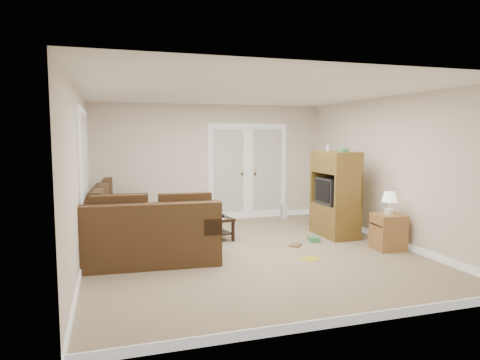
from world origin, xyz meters
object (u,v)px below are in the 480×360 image
object	(u,v)px
sectional_sofa	(132,228)
tv_armoire	(335,194)
coffee_table	(211,225)
side_cabinet	(388,229)

from	to	relation	value
sectional_sofa	tv_armoire	world-z (taller)	tv_armoire
sectional_sofa	coffee_table	world-z (taller)	sectional_sofa
sectional_sofa	tv_armoire	distance (m)	3.63
tv_armoire	coffee_table	bearing A→B (deg)	165.25
coffee_table	tv_armoire	world-z (taller)	tv_armoire
coffee_table	side_cabinet	bearing A→B (deg)	-45.07
sectional_sofa	coffee_table	size ratio (longest dim) A/B	2.94
sectional_sofa	tv_armoire	xyz separation A→B (m)	(3.61, -0.05, 0.42)
sectional_sofa	side_cabinet	xyz separation A→B (m)	(3.96, -1.16, -0.02)
coffee_table	tv_armoire	xyz separation A→B (m)	(2.20, -0.55, 0.57)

